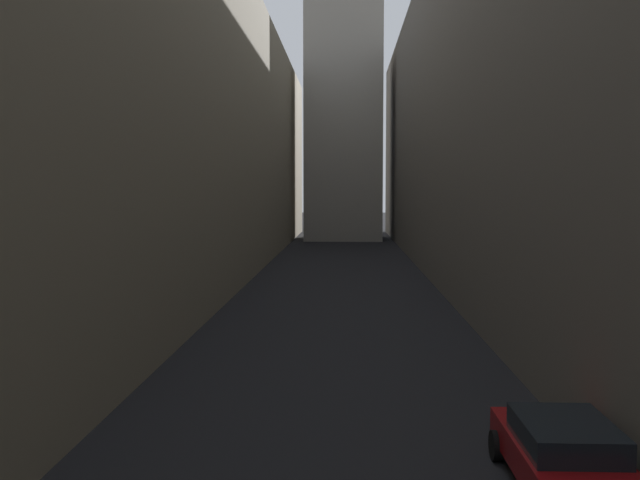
% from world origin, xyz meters
% --- Properties ---
extents(ground_plane, '(264.00, 264.00, 0.00)m').
position_xyz_m(ground_plane, '(0.00, 48.00, 0.00)').
color(ground_plane, black).
extents(building_block_left, '(12.08, 108.00, 18.79)m').
position_xyz_m(building_block_left, '(-11.54, 50.00, 9.39)').
color(building_block_left, gray).
rests_on(building_block_left, ground).
extents(building_block_right, '(12.70, 108.00, 20.71)m').
position_xyz_m(building_block_right, '(11.85, 50.00, 10.36)').
color(building_block_right, '#60594F').
rests_on(building_block_right, ground).
extents(parked_car_right_far, '(1.99, 4.27, 1.39)m').
position_xyz_m(parked_car_right_far, '(4.40, 24.14, 0.74)').
color(parked_car_right_far, maroon).
rests_on(parked_car_right_far, ground).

